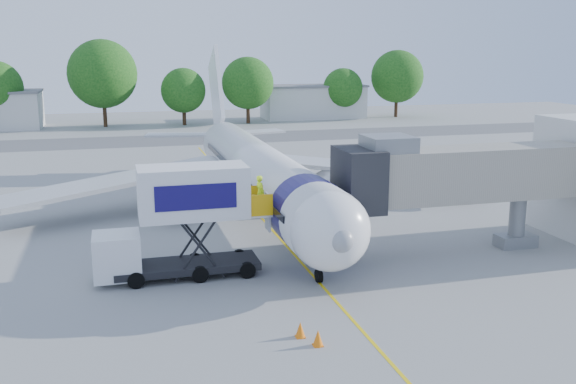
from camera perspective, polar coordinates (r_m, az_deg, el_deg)
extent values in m
plane|color=#979794|center=(39.85, -1.45, -3.36)|extent=(160.00, 160.00, 0.00)
cube|color=yellow|center=(39.84, -1.45, -3.35)|extent=(0.15, 70.00, 0.01)
cube|color=#59595B|center=(80.49, -8.59, 4.66)|extent=(120.00, 10.00, 0.01)
cylinder|color=silver|center=(41.99, -2.44, 1.67)|extent=(3.70, 28.00, 3.70)
sphere|color=silver|center=(28.86, 3.72, -3.43)|extent=(3.70, 3.70, 3.70)
sphere|color=gray|center=(27.46, 4.77, -4.29)|extent=(1.10, 1.10, 1.10)
cone|color=silver|center=(58.48, -6.14, 4.72)|extent=(3.70, 6.00, 3.70)
cube|color=silver|center=(59.04, -6.39, 8.89)|extent=(0.35, 7.26, 8.29)
cube|color=#AFB1B4|center=(48.09, 7.15, 2.14)|extent=(16.17, 9.32, 1.42)
cube|color=#AFB1B4|center=(44.57, -14.81, 0.99)|extent=(16.17, 9.32, 1.42)
cylinder|color=#999BA0|center=(45.23, 3.97, 0.25)|extent=(2.10, 3.60, 2.10)
cylinder|color=#999BA0|center=(42.98, -10.04, -0.57)|extent=(2.10, 3.60, 2.10)
cube|color=black|center=(28.47, 3.93, -2.72)|extent=(2.60, 1.39, 0.81)
cylinder|color=#130B52|center=(31.61, 1.97, -1.99)|extent=(3.73, 2.00, 3.73)
cylinder|color=silver|center=(30.90, 2.76, -6.70)|extent=(0.16, 0.16, 1.50)
cylinder|color=black|center=(31.04, 2.75, -7.45)|extent=(0.25, 0.64, 0.64)
cylinder|color=black|center=(45.98, -0.08, -0.60)|extent=(0.35, 0.90, 0.90)
cylinder|color=black|center=(44.95, -6.49, -0.99)|extent=(0.35, 0.90, 0.90)
cube|color=gray|center=(35.81, 15.41, 1.59)|extent=(13.60, 2.60, 2.80)
cube|color=black|center=(33.15, 6.28, 1.12)|extent=(2.00, 3.20, 3.20)
cube|color=slate|center=(33.46, 8.91, 4.28)|extent=(2.40, 2.40, 0.80)
cylinder|color=slate|center=(38.30, 19.69, -2.44)|extent=(0.90, 0.90, 3.00)
cube|color=slate|center=(38.60, 19.56, -4.09)|extent=(2.20, 1.20, 0.70)
cylinder|color=black|center=(38.11, 18.44, -4.22)|extent=(0.30, 0.70, 0.70)
cylinder|color=black|center=(39.11, 20.65, -3.96)|extent=(0.30, 0.70, 0.70)
cube|color=black|center=(32.11, -8.95, -6.47)|extent=(7.00, 2.30, 0.35)
cube|color=silver|center=(31.72, -14.96, -5.47)|extent=(2.20, 2.20, 2.10)
cube|color=black|center=(31.59, -15.01, -4.70)|extent=(1.90, 2.10, 0.70)
cube|color=silver|center=(31.15, -8.45, 0.03)|extent=(5.20, 2.40, 2.50)
cube|color=#130B52|center=(29.97, -8.17, -0.46)|extent=(3.80, 0.04, 1.20)
cube|color=silver|center=(31.93, -2.76, -1.75)|extent=(1.10, 2.20, 0.10)
cube|color=#E8A80C|center=(30.80, -2.35, -1.23)|extent=(1.10, 0.06, 1.10)
cube|color=#E8A80C|center=(32.80, -3.17, -0.38)|extent=(1.10, 0.06, 1.10)
cylinder|color=black|center=(31.57, -3.64, -6.96)|extent=(0.80, 0.25, 0.80)
cylinder|color=black|center=(33.52, -4.36, -5.79)|extent=(0.80, 0.25, 0.80)
cylinder|color=black|center=(31.03, -13.35, -7.65)|extent=(0.80, 0.25, 0.80)
cylinder|color=black|center=(33.02, -13.49, -6.41)|extent=(0.80, 0.25, 0.80)
imported|color=#C7FF1A|center=(31.75, -2.48, -0.09)|extent=(0.57, 0.73, 1.78)
cube|color=silver|center=(25.69, 16.81, -11.50)|extent=(3.88, 2.70, 1.41)
cube|color=#130B52|center=(25.51, 16.88, -10.57)|extent=(2.40, 2.19, 0.35)
cylinder|color=black|center=(24.45, 15.71, -13.62)|extent=(0.75, 0.43, 0.70)
cylinder|color=black|center=(25.33, 13.35, -12.53)|extent=(0.75, 0.43, 0.70)
cylinder|color=black|center=(26.42, 20.02, -11.88)|extent=(0.75, 0.43, 0.70)
cylinder|color=black|center=(27.23, 17.70, -10.96)|extent=(0.75, 0.43, 0.70)
cone|color=orange|center=(25.45, 1.10, -12.12)|extent=(0.40, 0.40, 0.64)
cube|color=orange|center=(25.57, 1.09, -12.74)|extent=(0.36, 0.36, 0.04)
cone|color=orange|center=(24.80, 2.68, -12.82)|extent=(0.41, 0.41, 0.65)
cube|color=orange|center=(24.93, 2.67, -13.45)|extent=(0.37, 0.37, 0.04)
cube|color=beige|center=(104.31, 2.23, 7.96)|extent=(16.00, 7.00, 5.00)
cube|color=slate|center=(104.13, 2.24, 9.42)|extent=(16.40, 7.40, 0.30)
cylinder|color=#382314|center=(95.97, -15.98, 6.89)|extent=(0.56, 0.56, 4.35)
sphere|color=#134412|center=(95.62, -16.17, 10.05)|extent=(9.66, 9.66, 9.66)
cylinder|color=#382314|center=(95.88, -9.21, 6.78)|extent=(0.56, 0.56, 2.92)
sphere|color=#134412|center=(95.59, -9.29, 8.91)|extent=(6.49, 6.49, 6.49)
cylinder|color=#382314|center=(96.88, -3.57, 7.14)|extent=(0.56, 0.56, 3.47)
sphere|color=#134412|center=(96.56, -3.61, 9.64)|extent=(7.71, 7.71, 7.71)
cylinder|color=#382314|center=(103.57, 4.87, 7.29)|extent=(0.56, 0.56, 2.82)
sphere|color=#134412|center=(103.31, 4.90, 9.19)|extent=(6.27, 6.27, 6.27)
cylinder|color=#382314|center=(107.36, 9.59, 7.61)|extent=(0.56, 0.56, 3.81)
sphere|color=#134412|center=(107.07, 9.68, 10.09)|extent=(8.47, 8.47, 8.47)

